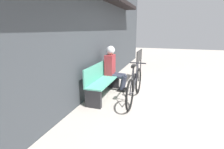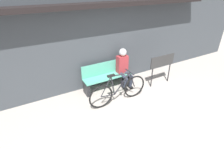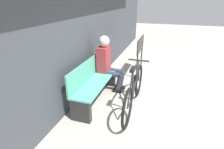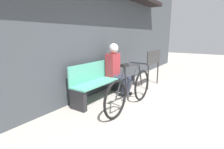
{
  "view_description": "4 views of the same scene",
  "coord_description": "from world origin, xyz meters",
  "views": [
    {
      "loc": [
        -4.24,
        0.73,
        1.67
      ],
      "look_at": [
        -0.54,
        1.92,
        0.66
      ],
      "focal_mm": 28.0,
      "sensor_mm": 36.0,
      "label": 1
    },
    {
      "loc": [
        -2.45,
        -2.03,
        3.02
      ],
      "look_at": [
        -0.38,
        1.73,
        0.73
      ],
      "focal_mm": 28.0,
      "sensor_mm": 36.0,
      "label": 2
    },
    {
      "loc": [
        -3.18,
        0.94,
        1.96
      ],
      "look_at": [
        -0.3,
        1.86,
        0.63
      ],
      "focal_mm": 28.0,
      "sensor_mm": 36.0,
      "label": 3
    },
    {
      "loc": [
        -3.26,
        -0.1,
        1.41
      ],
      "look_at": [
        -0.42,
        1.8,
        0.65
      ],
      "focal_mm": 28.0,
      "sensor_mm": 36.0,
      "label": 4
    }
  ],
  "objects": [
    {
      "name": "person_seated",
      "position": [
        0.27,
        2.15,
        0.7
      ],
      "size": [
        0.34,
        0.58,
        1.23
      ],
      "color": "#2D3342",
      "rests_on": "ground_plane"
    },
    {
      "name": "storefront_wall",
      "position": [
        0.0,
        2.59,
        1.66
      ],
      "size": [
        12.0,
        0.56,
        3.2
      ],
      "color": "#3D4247",
      "rests_on": "ground_plane"
    },
    {
      "name": "bicycle",
      "position": [
        -0.35,
        1.42,
        0.38
      ],
      "size": [
        1.76,
        0.4,
        0.92
      ],
      "color": "black",
      "rests_on": "ground_plane"
    },
    {
      "name": "signboard",
      "position": [
        1.36,
        1.6,
        0.76
      ],
      "size": [
        0.92,
        0.04,
        1.01
      ],
      "color": "#232326",
      "rests_on": "ground_plane"
    },
    {
      "name": "park_bench_near",
      "position": [
        -0.28,
        2.25,
        0.38
      ],
      "size": [
        1.52,
        0.42,
        0.83
      ],
      "color": "#51A88E",
      "rests_on": "ground_plane"
    },
    {
      "name": "ground_plane",
      "position": [
        0.0,
        0.0,
        0.0
      ],
      "size": [
        24.0,
        24.0,
        0.0
      ],
      "primitive_type": "plane",
      "color": "#ADA399"
    }
  ]
}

